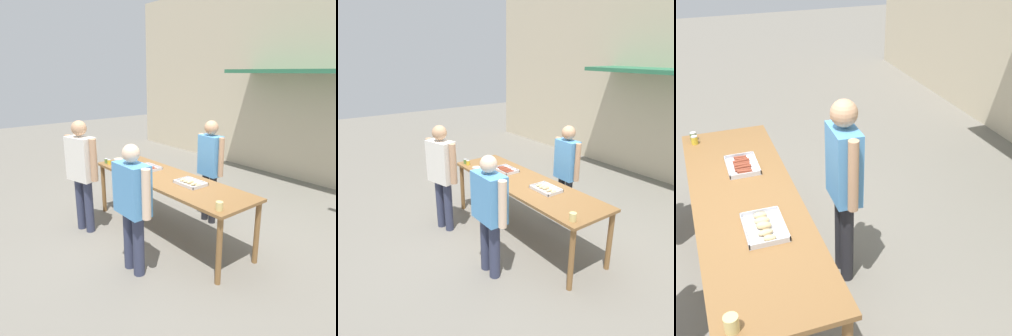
% 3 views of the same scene
% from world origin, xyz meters
% --- Properties ---
extents(ground_plane, '(24.00, 24.00, 0.00)m').
position_xyz_m(ground_plane, '(0.00, 0.00, 0.00)').
color(ground_plane, slate).
extents(serving_table, '(2.83, 0.84, 0.89)m').
position_xyz_m(serving_table, '(0.00, 0.00, 0.81)').
color(serving_table, brown).
rests_on(serving_table, ground).
extents(food_tray_sausages, '(0.39, 0.27, 0.04)m').
position_xyz_m(food_tray_sausages, '(-0.56, 0.06, 0.91)').
color(food_tray_sausages, silver).
rests_on(food_tray_sausages, serving_table).
extents(food_tray_buns, '(0.41, 0.29, 0.06)m').
position_xyz_m(food_tray_buns, '(0.42, 0.06, 0.91)').
color(food_tray_buns, silver).
rests_on(food_tray_buns, serving_table).
extents(condiment_jar_mustard, '(0.06, 0.06, 0.08)m').
position_xyz_m(condiment_jar_mustard, '(-1.28, -0.31, 0.93)').
color(condiment_jar_mustard, '#567A38').
rests_on(condiment_jar_mustard, serving_table).
extents(condiment_jar_ketchup, '(0.06, 0.06, 0.08)m').
position_xyz_m(condiment_jar_ketchup, '(-1.19, -0.30, 0.93)').
color(condiment_jar_ketchup, gold).
rests_on(condiment_jar_ketchup, serving_table).
extents(beer_cup, '(0.09, 0.09, 0.10)m').
position_xyz_m(beer_cup, '(1.27, -0.30, 0.94)').
color(beer_cup, '#DBC67A').
rests_on(beer_cup, serving_table).
extents(person_server_behind_table, '(0.55, 0.22, 1.67)m').
position_xyz_m(person_server_behind_table, '(0.09, 0.79, 1.01)').
color(person_server_behind_table, '#232328').
rests_on(person_server_behind_table, ground).
extents(person_customer_holding_hotdog, '(0.61, 0.35, 1.72)m').
position_xyz_m(person_customer_holding_hotdog, '(-0.90, -0.93, 1.02)').
color(person_customer_holding_hotdog, '#333851').
rests_on(person_customer_holding_hotdog, ground).
extents(person_customer_with_cup, '(0.67, 0.26, 1.62)m').
position_xyz_m(person_customer_with_cup, '(0.51, -0.95, 0.95)').
color(person_customer_with_cup, '#333851').
rests_on(person_customer_with_cup, ground).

